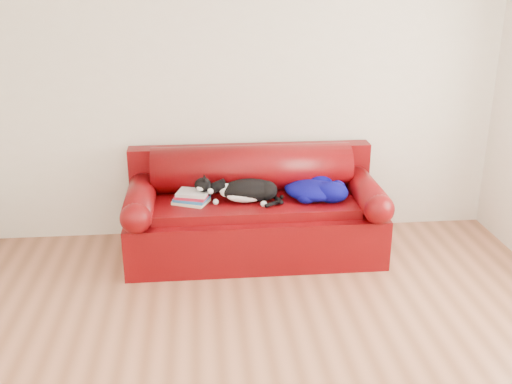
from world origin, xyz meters
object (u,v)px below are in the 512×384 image
blanket (315,189)px  sofa_base (254,227)px  cat (248,191)px  book_stack (192,197)px

blanket → sofa_base: bearing=177.1°
cat → blanket: size_ratio=1.13×
sofa_base → book_stack: size_ratio=6.45×
book_stack → blanket: bearing=1.6°
sofa_base → blanket: (0.50, -0.03, 0.34)m
book_stack → blanket: blanket is taller
sofa_base → blanket: 0.60m
cat → sofa_base: bearing=60.1°
book_stack → blanket: size_ratio=0.58×
cat → blanket: 0.56m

